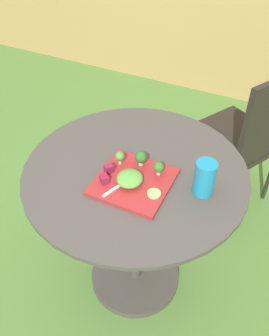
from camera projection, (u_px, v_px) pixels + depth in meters
name	position (u px, v px, depth m)	size (l,w,h in m)	color
ground_plane	(135.00, 277.00, 1.86)	(12.00, 12.00, 0.00)	#4C7533
bamboo_fence	(248.00, 20.00, 2.74)	(8.00, 0.08, 1.31)	#9E7F47
patio_table	(135.00, 219.00, 1.56)	(0.85, 0.85, 0.74)	#423D38
patio_chair	(250.00, 132.00, 1.90)	(0.60, 0.60, 0.90)	black
salad_plate	(134.00, 181.00, 1.31)	(0.26, 0.26, 0.01)	maroon
drinking_glass	(204.00, 180.00, 1.24)	(0.07, 0.07, 0.13)	teal
fork	(123.00, 183.00, 1.29)	(0.07, 0.15, 0.00)	silver
lettuce_mound	(130.00, 179.00, 1.28)	(0.09, 0.10, 0.04)	#519338
broccoli_floret_0	(159.00, 167.00, 1.30)	(0.04, 0.04, 0.05)	#99B770
broccoli_floret_1	(120.00, 157.00, 1.35)	(0.04, 0.04, 0.05)	#99B770
broccoli_floret_2	(141.00, 157.00, 1.34)	(0.05, 0.05, 0.06)	#99B770
cucumber_slice_0	(154.00, 194.00, 1.25)	(0.05, 0.05, 0.01)	#8EB766
beet_chunk_0	(109.00, 169.00, 1.32)	(0.03, 0.03, 0.03)	maroon
beet_chunk_1	(104.00, 179.00, 1.28)	(0.03, 0.03, 0.03)	maroon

